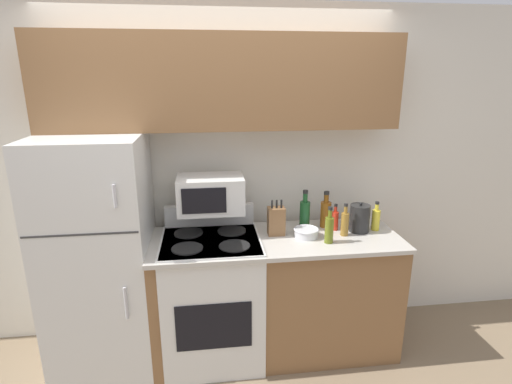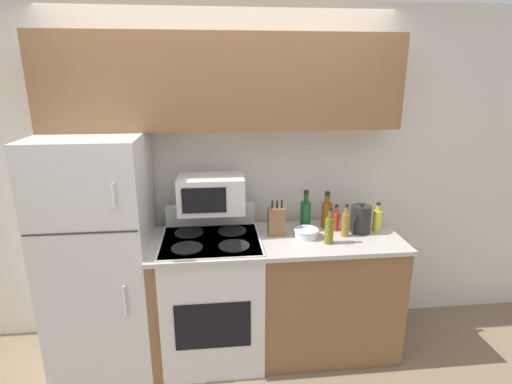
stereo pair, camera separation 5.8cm
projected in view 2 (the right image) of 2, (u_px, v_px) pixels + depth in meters
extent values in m
plane|color=#7F6B51|center=(233.00, 379.00, 2.79)|extent=(12.00, 12.00, 0.00)
cube|color=silver|center=(225.00, 177.00, 3.12)|extent=(8.00, 0.05, 2.55)
cube|color=brown|center=(275.00, 296.00, 2.99)|extent=(1.78, 0.61, 0.90)
cube|color=#BCB7AD|center=(277.00, 240.00, 2.84)|extent=(1.78, 0.65, 0.03)
cube|color=silver|center=(101.00, 254.00, 2.79)|extent=(0.69, 0.69, 1.68)
cube|color=#383838|center=(81.00, 233.00, 2.38)|extent=(0.67, 0.01, 0.01)
cylinder|color=#B7B7BC|center=(114.00, 195.00, 2.32)|extent=(0.02, 0.02, 0.14)
cylinder|color=#B7B7BC|center=(125.00, 302.00, 2.52)|extent=(0.02, 0.02, 0.22)
cube|color=brown|center=(224.00, 82.00, 2.74)|extent=(2.46, 0.31, 0.64)
cube|color=silver|center=(213.00, 299.00, 2.92)|extent=(0.70, 0.61, 0.94)
cube|color=black|center=(213.00, 326.00, 2.63)|extent=(0.50, 0.01, 0.34)
cube|color=#2D2D2D|center=(211.00, 240.00, 2.79)|extent=(0.67, 0.58, 0.01)
cube|color=silver|center=(210.00, 215.00, 3.04)|extent=(0.67, 0.06, 0.16)
cylinder|color=black|center=(187.00, 248.00, 2.64)|extent=(0.21, 0.21, 0.01)
cylinder|color=black|center=(234.00, 246.00, 2.67)|extent=(0.21, 0.21, 0.01)
cylinder|color=black|center=(189.00, 232.00, 2.90)|extent=(0.21, 0.21, 0.01)
cylinder|color=black|center=(232.00, 231.00, 2.93)|extent=(0.21, 0.21, 0.01)
cube|color=silver|center=(211.00, 194.00, 2.84)|extent=(0.47, 0.31, 0.25)
cube|color=black|center=(204.00, 200.00, 2.69)|extent=(0.30, 0.01, 0.18)
cube|color=brown|center=(277.00, 221.00, 2.87)|extent=(0.12, 0.09, 0.20)
cylinder|color=black|center=(272.00, 204.00, 2.82)|extent=(0.01, 0.01, 0.06)
cylinder|color=black|center=(277.00, 204.00, 2.82)|extent=(0.01, 0.01, 0.06)
cylinder|color=black|center=(282.00, 204.00, 2.83)|extent=(0.01, 0.01, 0.06)
cylinder|color=silver|center=(306.00, 233.00, 2.84)|extent=(0.17, 0.17, 0.06)
torus|color=silver|center=(307.00, 230.00, 2.83)|extent=(0.18, 0.18, 0.01)
cylinder|color=olive|center=(345.00, 225.00, 2.85)|extent=(0.06, 0.06, 0.17)
cylinder|color=olive|center=(346.00, 210.00, 2.82)|extent=(0.03, 0.03, 0.05)
cylinder|color=black|center=(347.00, 206.00, 2.81)|extent=(0.03, 0.03, 0.02)
cylinder|color=gold|center=(377.00, 221.00, 2.95)|extent=(0.06, 0.06, 0.15)
cylinder|color=gold|center=(378.00, 208.00, 2.92)|extent=(0.03, 0.03, 0.05)
cylinder|color=black|center=(379.00, 204.00, 2.91)|extent=(0.03, 0.03, 0.02)
cylinder|color=#194C23|center=(305.00, 216.00, 2.98)|extent=(0.08, 0.08, 0.21)
cylinder|color=#194C23|center=(306.00, 198.00, 2.94)|extent=(0.03, 0.03, 0.07)
cylinder|color=black|center=(306.00, 192.00, 2.92)|extent=(0.04, 0.04, 0.02)
cylinder|color=red|center=(336.00, 221.00, 2.96)|extent=(0.05, 0.05, 0.14)
cylinder|color=red|center=(336.00, 210.00, 2.93)|extent=(0.02, 0.02, 0.04)
cylinder|color=black|center=(337.00, 206.00, 2.92)|extent=(0.02, 0.03, 0.02)
cylinder|color=brown|center=(327.00, 215.00, 3.01)|extent=(0.08, 0.08, 0.20)
cylinder|color=brown|center=(327.00, 199.00, 2.97)|extent=(0.04, 0.04, 0.06)
cylinder|color=black|center=(328.00, 193.00, 2.96)|extent=(0.04, 0.04, 0.02)
cylinder|color=#5B6619|center=(329.00, 231.00, 2.72)|extent=(0.06, 0.06, 0.18)
cylinder|color=#5B6619|center=(330.00, 214.00, 2.69)|extent=(0.03, 0.03, 0.06)
cylinder|color=black|center=(330.00, 209.00, 2.68)|extent=(0.03, 0.03, 0.02)
cylinder|color=black|center=(361.00, 219.00, 2.91)|extent=(0.15, 0.15, 0.20)
sphere|color=black|center=(362.00, 204.00, 2.88)|extent=(0.02, 0.02, 0.02)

